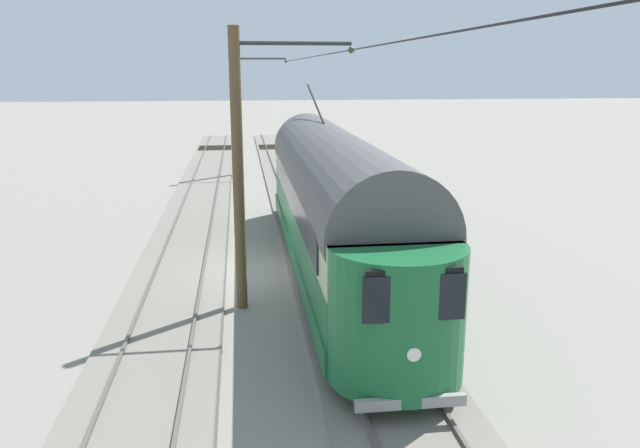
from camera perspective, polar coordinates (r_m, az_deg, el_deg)
name	(u,v)px	position (r m, az deg, el deg)	size (l,w,h in m)	color
ground_plane	(257,272)	(19.09, -5.81, -4.42)	(220.00, 220.00, 0.00)	gray
track_streetcar_siding	(331,264)	(19.56, 1.03, -3.73)	(2.80, 80.00, 0.18)	slate
track_adjacent_siding	(180,270)	(19.46, -12.74, -4.18)	(2.80, 80.00, 0.18)	slate
vintage_streetcar	(334,199)	(18.50, 1.29, 2.31)	(2.65, 17.66, 5.29)	#196033
catenary_pole_foreground	(239,112)	(36.16, -7.46, 10.22)	(3.03, 0.28, 7.03)	brown
catenary_pole_mid_near	(241,167)	(15.45, -7.26, 5.25)	(3.03, 0.28, 7.03)	brown
overhead_wire_run	(531,17)	(6.33, 18.88, 17.58)	(2.82, 66.41, 0.18)	black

